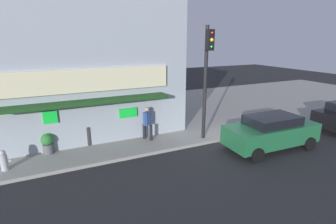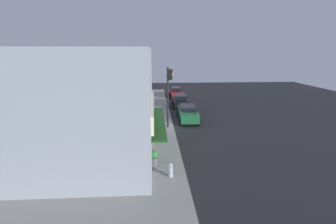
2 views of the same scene
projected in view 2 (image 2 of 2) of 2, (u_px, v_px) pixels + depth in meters
ground_plane at (173, 125)px, 23.01m from camera, size 62.67×62.67×0.00m
sidewalk at (111, 125)px, 22.64m from camera, size 41.78×12.10×0.15m
corner_building at (82, 104)px, 15.31m from camera, size 10.33×10.15×7.12m
traffic_light at (169, 90)px, 20.94m from camera, size 0.32×0.58×5.59m
fire_hydrant at (171, 170)px, 13.12m from camera, size 0.51×0.27×0.84m
trash_can at (149, 146)px, 16.30m from camera, size 0.49×0.49×0.93m
pedestrian at (158, 127)px, 18.93m from camera, size 0.50×0.59×1.71m
potted_plant_by_doorway at (154, 157)px, 14.56m from camera, size 0.53×0.53×0.93m
potted_plant_by_window at (144, 139)px, 17.36m from camera, size 0.62×0.62×0.91m
parked_car_green at (188, 113)px, 24.06m from camera, size 4.56×2.12×1.64m
parked_car_black at (180, 101)px, 29.93m from camera, size 3.99×2.11×1.62m
parked_car_red at (176, 92)px, 36.30m from camera, size 4.17×2.03×1.60m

